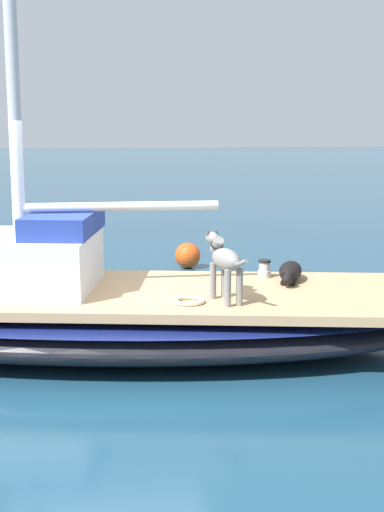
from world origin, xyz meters
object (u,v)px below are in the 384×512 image
object	(u,v)px
dog_black	(290,272)
mooring_buoy	(188,255)
sailboat_main	(103,318)
deck_winch	(264,269)
dog_grey	(224,261)
coiled_rope	(189,301)

from	to	relation	value
dog_black	mooring_buoy	size ratio (longest dim) A/B	2.10
sailboat_main	deck_winch	world-z (taller)	deck_winch
deck_winch	dog_black	bearing A→B (deg)	-136.05
dog_black	mooring_buoy	world-z (taller)	dog_black
sailboat_main	deck_winch	xyz separation A→B (m)	(0.38, -1.92, 0.42)
dog_grey	coiled_rope	size ratio (longest dim) A/B	2.86
sailboat_main	dog_black	xyz separation A→B (m)	(0.13, -2.17, 0.43)
deck_winch	coiled_rope	size ratio (longest dim) A/B	0.65
deck_winch	mooring_buoy	world-z (taller)	deck_winch
deck_winch	sailboat_main	bearing A→B (deg)	101.27
dog_black	mooring_buoy	xyz separation A→B (m)	(4.08, 0.69, -0.55)
dog_grey	deck_winch	size ratio (longest dim) A/B	4.41
sailboat_main	mooring_buoy	size ratio (longest dim) A/B	17.20
dog_black	dog_grey	bearing A→B (deg)	131.62
dog_black	mooring_buoy	distance (m)	4.17
deck_winch	dog_grey	bearing A→B (deg)	147.80
sailboat_main	coiled_rope	distance (m)	1.19
mooring_buoy	deck_winch	bearing A→B (deg)	-173.30
dog_black	deck_winch	distance (m)	0.35
sailboat_main	deck_winch	distance (m)	2.00
coiled_rope	mooring_buoy	distance (m)	5.00
coiled_rope	sailboat_main	bearing A→B (deg)	50.21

